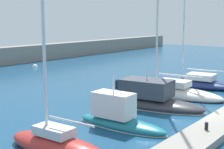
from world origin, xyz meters
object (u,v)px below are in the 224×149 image
motorboat_teal_second (118,117)px  sailboat_ivory_fourth (167,91)px  sailboat_red_nearest (57,144)px  mooring_buoy_white (35,67)px  motorboat_charcoal_third (144,99)px  sailboat_navy_fifth (195,82)px  dock_bollard (206,126)px

motorboat_teal_second → sailboat_ivory_fourth: (9.75, 1.85, -0.26)m
sailboat_ivory_fourth → motorboat_teal_second: bearing=98.3°
sailboat_red_nearest → mooring_buoy_white: 31.73m
sailboat_ivory_fourth → motorboat_charcoal_third: bearing=91.6°
motorboat_charcoal_third → mooring_buoy_white: 25.08m
sailboat_navy_fifth → dock_bollard: size_ratio=38.22×
motorboat_teal_second → sailboat_navy_fifth: 15.06m
motorboat_charcoal_third → motorboat_teal_second: bearing=99.6°
sailboat_navy_fifth → motorboat_teal_second: bearing=91.0°
sailboat_ivory_fourth → sailboat_navy_fifth: sailboat_ivory_fourth is taller
sailboat_ivory_fourth → sailboat_navy_fifth: bearing=-95.3°
motorboat_teal_second → dock_bollard: 5.30m
sailboat_navy_fifth → sailboat_red_nearest: bearing=89.6°
dock_bollard → sailboat_navy_fifth: bearing=26.4°
motorboat_charcoal_third → mooring_buoy_white: motorboat_charcoal_third is taller
motorboat_teal_second → motorboat_charcoal_third: motorboat_teal_second is taller
motorboat_teal_second → motorboat_charcoal_third: bearing=-76.2°
motorboat_teal_second → dock_bollard: (1.49, -5.09, 0.03)m
sailboat_red_nearest → dock_bollard: bearing=-129.2°
sailboat_red_nearest → dock_bollard: sailboat_red_nearest is taller
mooring_buoy_white → dock_bollard: dock_bollard is taller
sailboat_red_nearest → motorboat_teal_second: bearing=-91.5°
motorboat_charcoal_third → sailboat_navy_fifth: 9.61m
dock_bollard → mooring_buoy_white: bearing=67.1°
dock_bollard → sailboat_red_nearest: bearing=143.3°
sailboat_ivory_fourth → mooring_buoy_white: (4.44, 23.15, -0.37)m
sailboat_ivory_fourth → sailboat_navy_fifth: size_ratio=1.18×
sailboat_red_nearest → dock_bollard: (6.71, -5.00, 0.18)m
motorboat_charcoal_third → sailboat_ivory_fourth: (4.39, 0.32, -0.19)m
sailboat_red_nearest → motorboat_charcoal_third: bearing=-83.8°
sailboat_red_nearest → motorboat_teal_second: (5.22, 0.09, 0.15)m
sailboat_ivory_fourth → mooring_buoy_white: bearing=-13.4°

